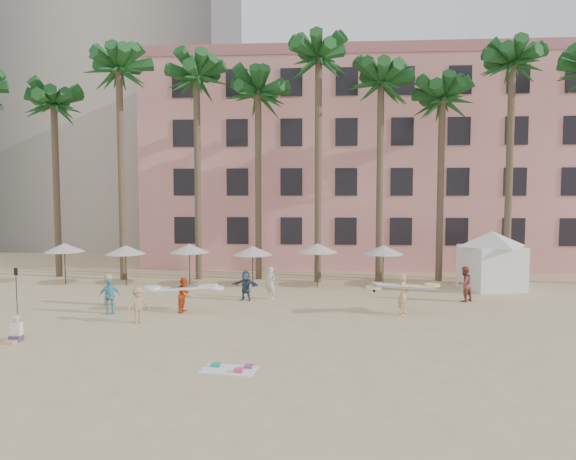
# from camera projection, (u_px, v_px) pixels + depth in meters

# --- Properties ---
(ground) EXTENTS (120.00, 120.00, 0.00)m
(ground) POSITION_uv_depth(u_px,v_px,m) (234.00, 347.00, 19.29)
(ground) COLOR #D1B789
(ground) RESTS_ON ground
(pink_hotel) EXTENTS (35.00, 14.00, 16.00)m
(pink_hotel) POSITION_uv_depth(u_px,v_px,m) (366.00, 167.00, 44.12)
(pink_hotel) COLOR pink
(pink_hotel) RESTS_ON ground
(grey_tower) EXTENTS (22.00, 18.00, 50.00)m
(grey_tower) POSITION_uv_depth(u_px,v_px,m) (130.00, 19.00, 56.51)
(grey_tower) COLOR #A89E8E
(grey_tower) RESTS_ON ground
(palm_row) EXTENTS (44.40, 5.40, 16.30)m
(palm_row) POSITION_uv_depth(u_px,v_px,m) (280.00, 82.00, 33.25)
(palm_row) COLOR brown
(palm_row) RESTS_ON ground
(umbrella_row) EXTENTS (22.50, 2.70, 2.73)m
(umbrella_row) POSITION_uv_depth(u_px,v_px,m) (221.00, 249.00, 31.76)
(umbrella_row) COLOR #332B23
(umbrella_row) RESTS_ON ground
(cabana) EXTENTS (5.38, 5.38, 3.50)m
(cabana) POSITION_uv_depth(u_px,v_px,m) (492.00, 255.00, 30.87)
(cabana) COLOR white
(cabana) RESTS_ON ground
(beach_towel) EXTENTS (1.91, 1.22, 0.14)m
(beach_towel) POSITION_uv_depth(u_px,v_px,m) (231.00, 369.00, 16.83)
(beach_towel) COLOR white
(beach_towel) RESTS_ON ground
(carrier_yellow) EXTENTS (3.06, 1.53, 1.96)m
(carrier_yellow) POSITION_uv_depth(u_px,v_px,m) (403.00, 292.00, 24.40)
(carrier_yellow) COLOR tan
(carrier_yellow) RESTS_ON ground
(carrier_white) EXTENTS (3.15, 0.92, 1.70)m
(carrier_white) POSITION_uv_depth(u_px,v_px,m) (185.00, 293.00, 24.94)
(carrier_white) COLOR #E04D17
(carrier_white) RESTS_ON ground
(beachgoers) EXTENTS (19.64, 6.78, 1.89)m
(beachgoers) POSITION_uv_depth(u_px,v_px,m) (248.00, 290.00, 26.09)
(beachgoers) COLOR #56B2CA
(beachgoers) RESTS_ON ground
(paddle) EXTENTS (0.18, 0.04, 2.23)m
(paddle) POSITION_uv_depth(u_px,v_px,m) (16.00, 285.00, 24.49)
(paddle) COLOR black
(paddle) RESTS_ON ground
(seated_man) EXTENTS (0.42, 0.74, 0.96)m
(seated_man) POSITION_uv_depth(u_px,v_px,m) (15.00, 333.00, 20.03)
(seated_man) COLOR #3F3F4C
(seated_man) RESTS_ON ground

